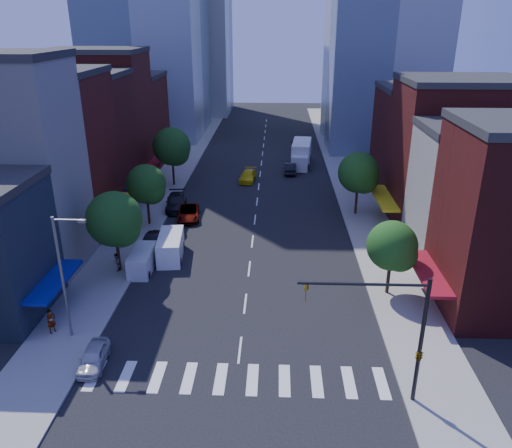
{
  "coord_description": "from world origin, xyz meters",
  "views": [
    {
      "loc": [
        2.25,
        -28.09,
        20.79
      ],
      "look_at": [
        0.67,
        10.47,
        5.0
      ],
      "focal_mm": 35.0,
      "sensor_mm": 36.0,
      "label": 1
    }
  ],
  "objects_px": {
    "cargo_van_far": "(142,261)",
    "taxi": "(248,176)",
    "parked_car_rear": "(176,202)",
    "pedestrian_far": "(117,262)",
    "parked_car_second": "(154,243)",
    "parked_car_third": "(188,213)",
    "pedestrian_near": "(51,321)",
    "traffic_car_far": "(297,142)",
    "parked_car_front": "(94,357)",
    "traffic_car_oncoming": "(290,168)",
    "box_truck": "(301,154)",
    "cargo_van_near": "(170,247)"
  },
  "relations": [
    {
      "from": "cargo_van_far",
      "to": "taxi",
      "type": "bearing_deg",
      "value": 72.85
    },
    {
      "from": "parked_car_rear",
      "to": "pedestrian_far",
      "type": "bearing_deg",
      "value": -105.09
    },
    {
      "from": "taxi",
      "to": "parked_car_second",
      "type": "bearing_deg",
      "value": -103.06
    },
    {
      "from": "parked_car_third",
      "to": "pedestrian_near",
      "type": "relative_size",
      "value": 2.78
    },
    {
      "from": "traffic_car_far",
      "to": "pedestrian_far",
      "type": "bearing_deg",
      "value": 64.24
    },
    {
      "from": "parked_car_third",
      "to": "pedestrian_far",
      "type": "bearing_deg",
      "value": -115.6
    },
    {
      "from": "traffic_car_far",
      "to": "parked_car_second",
      "type": "bearing_deg",
      "value": 64.82
    },
    {
      "from": "parked_car_rear",
      "to": "pedestrian_far",
      "type": "height_order",
      "value": "pedestrian_far"
    },
    {
      "from": "parked_car_third",
      "to": "cargo_van_far",
      "type": "height_order",
      "value": "cargo_van_far"
    },
    {
      "from": "parked_car_rear",
      "to": "pedestrian_far",
      "type": "relative_size",
      "value": 3.47
    },
    {
      "from": "parked_car_front",
      "to": "taxi",
      "type": "relative_size",
      "value": 0.76
    },
    {
      "from": "parked_car_second",
      "to": "traffic_car_oncoming",
      "type": "relative_size",
      "value": 1.02
    },
    {
      "from": "pedestrian_near",
      "to": "pedestrian_far",
      "type": "xyz_separation_m",
      "value": [
        1.77,
        9.56,
        -0.1
      ]
    },
    {
      "from": "parked_car_rear",
      "to": "box_truck",
      "type": "relative_size",
      "value": 0.62
    },
    {
      "from": "cargo_van_far",
      "to": "taxi",
      "type": "xyz_separation_m",
      "value": [
        7.91,
        27.34,
        -0.24
      ]
    },
    {
      "from": "traffic_car_far",
      "to": "pedestrian_far",
      "type": "distance_m",
      "value": 51.82
    },
    {
      "from": "box_truck",
      "to": "pedestrian_far",
      "type": "bearing_deg",
      "value": -110.42
    },
    {
      "from": "parked_car_front",
      "to": "traffic_car_oncoming",
      "type": "xyz_separation_m",
      "value": [
        13.73,
        44.61,
        0.14
      ]
    },
    {
      "from": "parked_car_second",
      "to": "cargo_van_near",
      "type": "xyz_separation_m",
      "value": [
        2.01,
        -1.69,
        0.33
      ]
    },
    {
      "from": "traffic_car_oncoming",
      "to": "pedestrian_far",
      "type": "height_order",
      "value": "pedestrian_far"
    },
    {
      "from": "parked_car_second",
      "to": "pedestrian_near",
      "type": "xyz_separation_m",
      "value": [
        -3.97,
        -14.22,
        0.28
      ]
    },
    {
      "from": "box_truck",
      "to": "pedestrian_near",
      "type": "relative_size",
      "value": 4.95
    },
    {
      "from": "cargo_van_near",
      "to": "cargo_van_far",
      "type": "relative_size",
      "value": 1.2
    },
    {
      "from": "parked_car_front",
      "to": "cargo_van_near",
      "type": "xyz_separation_m",
      "value": [
        1.84,
        15.87,
        0.48
      ]
    },
    {
      "from": "parked_car_front",
      "to": "traffic_car_far",
      "type": "distance_m",
      "value": 63.49
    },
    {
      "from": "parked_car_rear",
      "to": "parked_car_second",
      "type": "bearing_deg",
      "value": -97.36
    },
    {
      "from": "parked_car_front",
      "to": "cargo_van_near",
      "type": "distance_m",
      "value": 15.98
    },
    {
      "from": "parked_car_second",
      "to": "pedestrian_far",
      "type": "bearing_deg",
      "value": -108.49
    },
    {
      "from": "cargo_van_near",
      "to": "taxi",
      "type": "height_order",
      "value": "cargo_van_near"
    },
    {
      "from": "cargo_van_far",
      "to": "box_truck",
      "type": "xyz_separation_m",
      "value": [
        15.63,
        35.88,
        0.74
      ]
    },
    {
      "from": "parked_car_third",
      "to": "taxi",
      "type": "relative_size",
      "value": 1.04
    },
    {
      "from": "cargo_van_near",
      "to": "traffic_car_oncoming",
      "type": "relative_size",
      "value": 1.17
    },
    {
      "from": "parked_car_third",
      "to": "traffic_car_far",
      "type": "height_order",
      "value": "parked_car_third"
    },
    {
      "from": "parked_car_second",
      "to": "pedestrian_far",
      "type": "xyz_separation_m",
      "value": [
        -2.2,
        -4.66,
        0.18
      ]
    },
    {
      "from": "parked_car_rear",
      "to": "traffic_car_far",
      "type": "relative_size",
      "value": 1.38
    },
    {
      "from": "parked_car_third",
      "to": "pedestrian_near",
      "type": "distance_m",
      "value": 23.38
    },
    {
      "from": "parked_car_third",
      "to": "traffic_car_oncoming",
      "type": "bearing_deg",
      "value": 49.73
    },
    {
      "from": "parked_car_rear",
      "to": "cargo_van_far",
      "type": "bearing_deg",
      "value": -97.36
    },
    {
      "from": "traffic_car_far",
      "to": "pedestrian_near",
      "type": "relative_size",
      "value": 2.23
    },
    {
      "from": "cargo_van_near",
      "to": "cargo_van_far",
      "type": "bearing_deg",
      "value": -133.04
    },
    {
      "from": "parked_car_front",
      "to": "taxi",
      "type": "height_order",
      "value": "taxi"
    },
    {
      "from": "cargo_van_near",
      "to": "traffic_car_oncoming",
      "type": "bearing_deg",
      "value": 61.89
    },
    {
      "from": "traffic_car_far",
      "to": "pedestrian_near",
      "type": "distance_m",
      "value": 61.44
    },
    {
      "from": "pedestrian_near",
      "to": "pedestrian_far",
      "type": "distance_m",
      "value": 9.72
    },
    {
      "from": "cargo_van_far",
      "to": "box_truck",
      "type": "relative_size",
      "value": 0.5
    },
    {
      "from": "pedestrian_far",
      "to": "parked_car_front",
      "type": "bearing_deg",
      "value": 6.98
    },
    {
      "from": "pedestrian_near",
      "to": "parked_car_front",
      "type": "bearing_deg",
      "value": -95.3
    },
    {
      "from": "cargo_van_near",
      "to": "pedestrian_near",
      "type": "height_order",
      "value": "cargo_van_near"
    },
    {
      "from": "pedestrian_far",
      "to": "parked_car_rear",
      "type": "bearing_deg",
      "value": 168.83
    },
    {
      "from": "box_truck",
      "to": "pedestrian_far",
      "type": "xyz_separation_m",
      "value": [
        -17.83,
        -36.22,
        -0.72
      ]
    }
  ]
}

